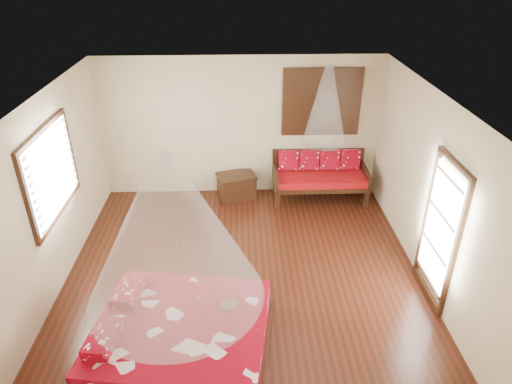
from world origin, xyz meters
TOP-DOWN VIEW (x-y plane):
  - room at (0.00, 0.00)m, footprint 5.54×5.54m
  - bed at (-0.79, -1.60)m, footprint 2.40×2.23m
  - daybed at (1.57, 2.38)m, footprint 1.86×0.83m
  - storage_chest at (-0.10, 2.45)m, footprint 0.86×0.74m
  - shutter_panel at (1.57, 2.72)m, footprint 1.52×0.06m
  - window_left at (-2.71, 0.20)m, footprint 0.10×1.74m
  - glazed_door at (2.72, -0.60)m, footprint 0.08×1.02m
  - wine_tray at (-0.19, -1.31)m, footprint 0.23×0.23m
  - mosquito_net_main at (-0.77, -1.60)m, footprint 2.04×2.04m
  - mosquito_net_daybed at (1.57, 2.25)m, footprint 0.82×0.82m

SIDE VIEW (x-z plane):
  - bed at x=-0.79m, z-range -0.07..0.57m
  - storage_chest at x=-0.10m, z-range 0.00..0.51m
  - daybed at x=1.57m, z-range 0.04..1.00m
  - wine_tray at x=-0.19m, z-range 0.45..0.65m
  - glazed_door at x=2.72m, z-range -0.01..2.15m
  - room at x=0.00m, z-range -0.02..2.82m
  - window_left at x=-2.71m, z-range 1.03..2.37m
  - mosquito_net_main at x=-0.77m, z-range 0.95..2.75m
  - shutter_panel at x=1.57m, z-range 1.24..2.56m
  - mosquito_net_daybed at x=1.57m, z-range 1.25..2.75m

